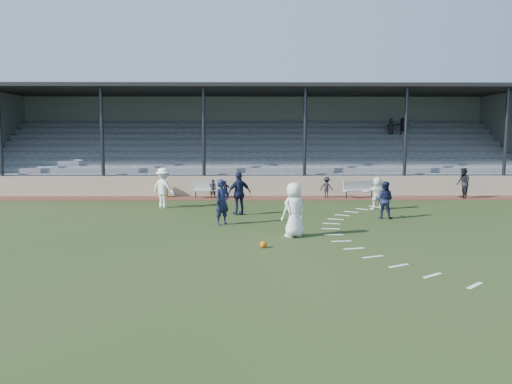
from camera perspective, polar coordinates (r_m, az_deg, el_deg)
ground at (r=18.44m, az=0.09°, el=-4.93°), size 90.00×90.00×0.00m
cinder_track at (r=28.80m, az=-0.17°, el=-0.69°), size 34.00×2.00×0.02m
retaining_wall at (r=29.78m, az=-0.19°, el=0.70°), size 34.00×0.18×1.20m
bench_left at (r=28.99m, az=-5.21°, el=0.48°), size 2.04×0.72×0.95m
bench_right at (r=29.54m, az=11.67°, el=0.48°), size 2.02×1.13×0.95m
trash_bin at (r=29.67m, az=-10.54°, el=0.29°), size 0.55×0.55×0.87m
football at (r=16.38m, az=0.85°, el=-6.01°), size 0.23×0.23×0.23m
player_white_lead at (r=17.99m, az=4.37°, el=-2.05°), size 1.15×1.05×1.97m
player_navy_lead at (r=20.39m, az=-3.87°, el=-1.16°), size 0.81×0.79×1.87m
player_navy_mid at (r=22.61m, az=14.46°, el=-0.87°), size 0.98×0.90×1.64m
player_white_wing at (r=25.43m, az=-10.53°, el=0.48°), size 1.50×1.32×2.01m
player_navy_wing at (r=22.81m, az=-1.92°, el=-0.16°), size 1.25×0.96×1.98m
player_white_back at (r=25.13m, az=13.67°, el=-0.12°), size 1.55×0.62×1.63m
official at (r=30.92m, az=22.60°, el=0.96°), size 0.68×0.87×1.75m
sub_left_near at (r=28.78m, az=-4.96°, el=0.38°), size 0.43×0.32×1.08m
sub_left_far at (r=28.69m, az=-3.51°, el=0.29°), size 0.58×0.24×0.99m
sub_right at (r=29.21m, az=8.08°, el=0.56°), size 0.90×0.73×1.21m
grandstand at (r=34.36m, az=-0.24°, el=4.18°), size 34.60×9.00×6.61m
penalty_arc at (r=18.94m, az=12.69°, el=-4.76°), size 3.89×14.63×0.01m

